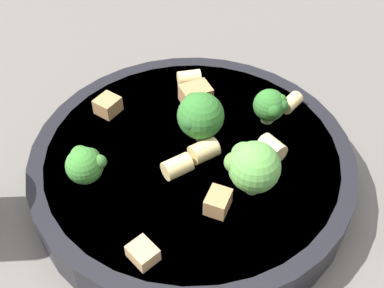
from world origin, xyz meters
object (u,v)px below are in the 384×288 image
(chicken_chunk_0, at_px, (108,105))
(chicken_chunk_3, at_px, (143,253))
(chicken_chunk_1, at_px, (200,95))
(rigatoni_4, at_px, (189,78))
(broccoli_floret_2, at_px, (252,166))
(rigatoni_0, at_px, (291,103))
(rigatoni_1, at_px, (177,167))
(rigatoni_2, at_px, (204,151))
(broccoli_floret_0, at_px, (85,164))
(broccoli_floret_3, at_px, (199,116))
(chicken_chunk_2, at_px, (218,202))
(pasta_bowl, at_px, (192,165))
(rigatoni_3, at_px, (272,150))
(broccoli_floret_1, at_px, (271,106))

(chicken_chunk_0, xyz_separation_m, chicken_chunk_3, (0.05, -0.15, -0.00))
(chicken_chunk_1, bearing_deg, rigatoni_4, 115.18)
(chicken_chunk_0, distance_m, chicken_chunk_1, 0.09)
(broccoli_floret_2, distance_m, rigatoni_0, 0.11)
(rigatoni_4, xyz_separation_m, chicken_chunk_3, (-0.02, -0.19, -0.00))
(rigatoni_1, distance_m, chicken_chunk_0, 0.10)
(chicken_chunk_3, bearing_deg, rigatoni_2, 68.36)
(rigatoni_1, relative_size, rigatoni_2, 1.01)
(broccoli_floret_0, xyz_separation_m, rigatoni_0, (0.17, 0.10, -0.01))
(broccoli_floret_3, distance_m, chicken_chunk_0, 0.09)
(broccoli_floret_2, relative_size, chicken_chunk_3, 2.38)
(broccoli_floret_0, relative_size, chicken_chunk_2, 1.59)
(pasta_bowl, xyz_separation_m, chicken_chunk_1, (0.00, 0.07, 0.02))
(broccoli_floret_0, relative_size, rigatoni_0, 1.57)
(chicken_chunk_3, bearing_deg, broccoli_floret_0, 127.28)
(rigatoni_0, bearing_deg, chicken_chunk_3, -125.23)
(chicken_chunk_0, bearing_deg, rigatoni_4, 31.19)
(broccoli_floret_0, distance_m, rigatoni_3, 0.15)
(rigatoni_2, distance_m, chicken_chunk_0, 0.10)
(broccoli_floret_0, xyz_separation_m, rigatoni_4, (0.07, 0.13, -0.01))
(rigatoni_2, bearing_deg, broccoli_floret_2, -40.35)
(rigatoni_1, relative_size, chicken_chunk_0, 1.12)
(broccoli_floret_3, xyz_separation_m, rigatoni_3, (0.06, -0.02, -0.02))
(broccoli_floret_3, height_order, rigatoni_4, broccoli_floret_3)
(rigatoni_2, relative_size, chicken_chunk_3, 1.15)
(pasta_bowl, distance_m, rigatoni_4, 0.09)
(broccoli_floret_3, relative_size, chicken_chunk_0, 2.35)
(broccoli_floret_2, bearing_deg, rigatoni_4, 113.04)
(broccoli_floret_2, bearing_deg, rigatoni_0, 67.55)
(broccoli_floret_0, height_order, rigatoni_0, broccoli_floret_0)
(broccoli_floret_1, bearing_deg, rigatoni_3, -91.37)
(rigatoni_3, height_order, chicken_chunk_2, rigatoni_3)
(chicken_chunk_1, distance_m, chicken_chunk_3, 0.17)
(broccoli_floret_1, bearing_deg, rigatoni_2, -139.71)
(rigatoni_2, height_order, chicken_chunk_0, rigatoni_2)
(broccoli_floret_0, xyz_separation_m, broccoli_floret_1, (0.15, 0.08, -0.00))
(rigatoni_4, relative_size, chicken_chunk_2, 1.07)
(rigatoni_3, bearing_deg, rigatoni_4, 128.15)
(broccoli_floret_3, height_order, chicken_chunk_1, broccoli_floret_3)
(rigatoni_0, xyz_separation_m, rigatoni_3, (-0.02, -0.06, 0.00))
(rigatoni_1, bearing_deg, broccoli_floret_1, 40.56)
(rigatoni_4, distance_m, chicken_chunk_0, 0.08)
(rigatoni_1, bearing_deg, rigatoni_3, 15.96)
(rigatoni_0, height_order, rigatoni_2, rigatoni_2)
(rigatoni_0, xyz_separation_m, rigatoni_1, (-0.10, -0.09, 0.00))
(rigatoni_0, bearing_deg, broccoli_floret_1, -137.40)
(rigatoni_0, xyz_separation_m, chicken_chunk_0, (-0.17, -0.01, 0.00))
(pasta_bowl, xyz_separation_m, chicken_chunk_3, (-0.03, -0.10, 0.02))
(broccoli_floret_0, distance_m, rigatoni_2, 0.10)
(rigatoni_0, bearing_deg, pasta_bowl, -144.94)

